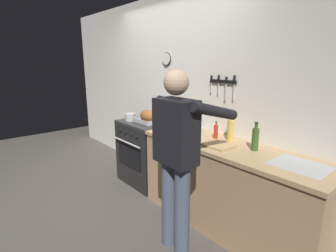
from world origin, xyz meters
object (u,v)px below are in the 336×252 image
Objects in this scene: bottle_cooking_oil at (230,129)px; bottle_dish_soap at (197,123)px; saucepan at (130,117)px; bottle_olive_oil at (255,139)px; stove at (148,152)px; cutting_board at (215,144)px; bottle_hot_sauce at (216,131)px; bottle_wine_red at (197,124)px; bottle_vinegar at (190,123)px; roasting_pan at (148,117)px; person_cook at (178,152)px.

bottle_dish_soap is at bearing 179.03° from bottle_cooking_oil.
saucepan is 1.86m from bottle_olive_oil.
stove is 3.19× the size of bottle_cooking_oil.
cutting_board is 0.25m from bottle_hot_sauce.
saucepan is at bearing -177.89° from cutting_board.
bottle_olive_oil is at bearing 0.46° from bottle_wine_red.
bottle_vinegar is at bearing -102.92° from bottle_dish_soap.
cutting_board is 0.46m from bottle_wine_red.
bottle_hot_sauce is at bearing 178.29° from bottle_olive_oil.
saucepan is 0.41× the size of cutting_board.
bottle_vinegar is 0.09m from bottle_dish_soap.
roasting_pan is 1.18× the size of bottle_wine_red.
cutting_board is at bearing -86.57° from bottle_cooking_oil.
bottle_dish_soap is (-0.52, 0.27, 0.09)m from cutting_board.
bottle_dish_soap reaches higher than bottle_hot_sauce.
roasting_pan is 1.48× the size of bottle_dish_soap.
bottle_hot_sauce is 0.70× the size of bottle_cooking_oil.
bottle_vinegar reaches higher than cutting_board.
bottle_olive_oil is at bearing -6.46° from bottle_dish_soap.
bottle_olive_oil is 0.88m from bottle_vinegar.
bottle_hot_sauce is (1.16, 0.08, 0.53)m from stove.
bottle_olive_oil is (1.65, 0.07, 0.56)m from stove.
person_cook reaches higher than bottle_cooking_oil.
saucepan is at bearing -173.08° from bottle_olive_oil.
stove is 2.50× the size of cutting_board.
bottle_olive_oil reaches higher than stove.
bottle_cooking_oil is at bearing 6.89° from stove.
bottle_wine_red is (0.90, 0.06, 0.57)m from stove.
bottle_hot_sauce is (0.26, 0.02, -0.04)m from bottle_wine_red.
stove is 1.07m from bottle_wine_red.
bottle_wine_red is at bearing -44.81° from bottle_dish_soap.
roasting_pan is 0.70m from bottle_vinegar.
stove is at bearing -174.61° from bottle_vinegar.
bottle_hot_sauce is 0.38m from bottle_dish_soap.
stove is at bearing -175.91° from bottle_hot_sauce.
bottle_olive_oil reaches higher than saucepan.
stove is 3.29× the size of bottle_olive_oil.
saucepan is 1.38m from bottle_hot_sauce.
bottle_hot_sauce is 0.82× the size of bottle_dish_soap.
bottle_olive_oil is 0.86m from bottle_dish_soap.
bottle_dish_soap reaches higher than roasting_pan.
roasting_pan is 0.98× the size of cutting_board.
person_cook is 0.89m from bottle_vinegar.
cutting_board is at bearing -17.87° from bottle_vinegar.
bottle_vinegar is (-0.54, 0.17, 0.09)m from cutting_board.
bottle_cooking_oil is (1.49, 0.31, 0.07)m from saucepan.
bottle_olive_oil is 0.97× the size of bottle_cooking_oil.
bottle_vinegar is at bearing 179.69° from bottle_olive_oil.
roasting_pan is 1.23m from bottle_cooking_oil.
person_cook reaches higher than bottle_hot_sauce.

